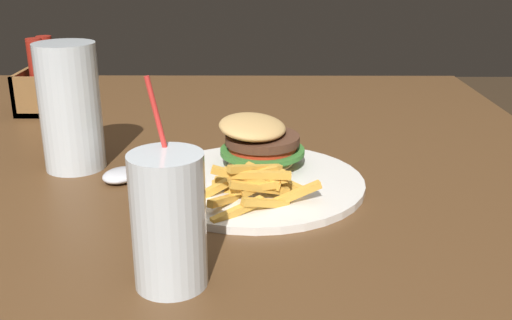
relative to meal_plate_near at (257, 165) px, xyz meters
name	(u,v)px	position (x,y,z in m)	size (l,w,h in m)	color
dining_table	(150,230)	(0.03, 0.16, -0.11)	(1.35, 1.29, 0.71)	brown
meal_plate_near	(257,165)	(0.00, 0.00, 0.00)	(0.29, 0.29, 0.08)	white
beer_glass	(71,111)	(0.05, 0.27, 0.06)	(0.09, 0.09, 0.18)	silver
juice_glass	(169,227)	(-0.27, 0.08, 0.04)	(0.07, 0.07, 0.20)	silver
spoon	(124,174)	(0.01, 0.19, -0.02)	(0.18, 0.10, 0.02)	silver
condiment_caddy	(42,84)	(0.37, 0.42, 0.03)	(0.13, 0.07, 0.14)	brown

